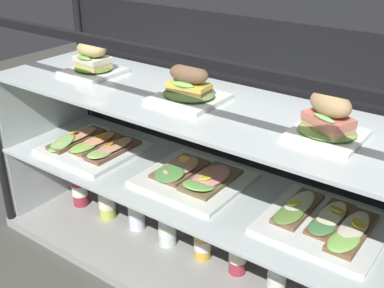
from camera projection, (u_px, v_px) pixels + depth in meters
The scene contains 20 objects.
ground_plane at pixel (192, 269), 1.79m from camera, with size 6.00×6.00×0.02m, color #484741.
case_base_deck at pixel (192, 263), 1.77m from camera, with size 1.56×0.49×0.04m, color #A09F9C.
case_frame at pixel (218, 135), 1.69m from camera, with size 1.56×0.49×0.88m.
riser_lower_tier at pixel (192, 224), 1.70m from camera, with size 1.50×0.43×0.31m.
shelf_lower_glass at pixel (192, 185), 1.63m from camera, with size 1.51×0.45×0.01m, color silver.
riser_upper_tier at pixel (192, 146), 1.57m from camera, with size 1.50×0.43×0.29m.
shelf_upper_glass at pixel (192, 102), 1.50m from camera, with size 1.51×0.45×0.01m, color silver.
plated_roll_sandwich_near_left_corner at pixel (92, 62), 1.73m from camera, with size 0.19×0.19×0.12m.
plated_roll_sandwich_right_of_center at pixel (189, 89), 1.48m from camera, with size 0.20×0.20×0.12m.
plated_roll_sandwich_center at pixel (328, 121), 1.23m from camera, with size 0.18×0.18×0.13m.
open_sandwich_tray_near_right_corner at pixel (93, 146), 1.85m from camera, with size 0.34×0.31×0.07m.
open_sandwich_tray_far_right at pixel (194, 177), 1.63m from camera, with size 0.34×0.31×0.05m.
open_sandwich_tray_right_of_center at pixel (325, 222), 1.39m from camera, with size 0.34×0.31×0.06m.
juice_bottle_front_left_end at pixel (79, 186), 2.06m from camera, with size 0.07×0.07×0.22m.
juice_bottle_front_second at pixel (107, 198), 1.97m from camera, with size 0.07×0.07×0.23m.
juice_bottle_front_fourth at pixel (136, 205), 1.89m from camera, with size 0.07×0.07×0.24m.
juice_bottle_back_center at pixel (167, 226), 1.81m from camera, with size 0.07×0.07×0.21m.
juice_bottle_near_post at pixel (203, 239), 1.74m from camera, with size 0.06×0.06×0.20m.
juice_bottle_tucked_behind at pixel (238, 253), 1.67m from camera, with size 0.06×0.06×0.19m.
juice_bottle_back_right at pixel (277, 272), 1.55m from camera, with size 0.06×0.06×0.25m.
Camera 1 is at (0.83, -1.14, 1.18)m, focal length 45.04 mm.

